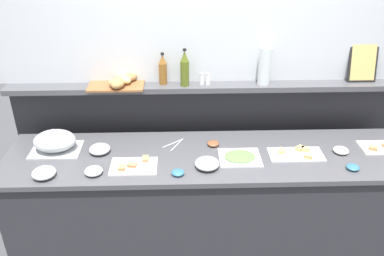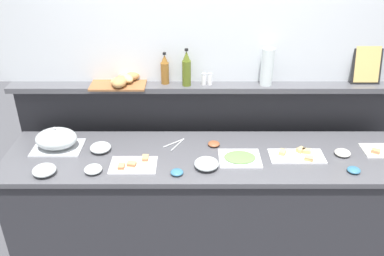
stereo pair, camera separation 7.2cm
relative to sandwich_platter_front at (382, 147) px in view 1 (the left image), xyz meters
The scene contains 24 objects.
ground_plane 1.61m from the sandwich_platter_front, 155.39° to the left, with size 12.00×12.00×0.00m, color #4C4C51.
buffet_counter 1.29m from the sandwich_platter_front, behind, with size 2.79×0.66×0.89m.
back_ledge_unit 1.32m from the sandwich_platter_front, 159.17° to the left, with size 2.93×0.22×1.22m.
sandwich_platter_front is the anchor object (origin of this frame).
sandwich_platter_side 1.72m from the sandwich_platter_front, behind, with size 0.30×0.20×0.04m.
sandwich_platter_rear 0.62m from the sandwich_platter_front, behind, with size 0.37×0.18×0.04m.
cold_cuts_platter 1.01m from the sandwich_platter_front, behind, with size 0.28×0.23×0.02m.
serving_cloche 2.27m from the sandwich_platter_front, behind, with size 0.34×0.24×0.17m.
glass_bowl_large 1.96m from the sandwich_platter_front, behind, with size 0.14×0.14×0.06m.
glass_bowl_medium 1.97m from the sandwich_platter_front, behind, with size 0.11×0.11×0.05m.
glass_bowl_small 1.25m from the sandwich_platter_front, behind, with size 0.16×0.16×0.06m.
glass_bowl_extra 2.28m from the sandwich_platter_front, behind, with size 0.15×0.15×0.06m.
condiment_bowl_dark 1.45m from the sandwich_platter_front, 169.32° to the right, with size 0.08×0.08×0.03m, color teal.
condiment_bowl_cream 1.18m from the sandwich_platter_front, behind, with size 0.08×0.08×0.03m, color brown.
condiment_bowl_teal 0.31m from the sandwich_platter_front, behind, with size 0.11×0.11×0.04m, color silver.
condiment_bowl_red 0.39m from the sandwich_platter_front, 140.78° to the right, with size 0.08×0.08×0.03m, color teal.
serving_tongs 1.45m from the sandwich_platter_front, behind, with size 0.15×0.17×0.01m.
vinegar_bottle_amber 1.64m from the sandwich_platter_front, 165.04° to the left, with size 0.06×0.06×0.24m.
olive_oil_bottle 1.49m from the sandwich_platter_front, 164.81° to the left, with size 0.06×0.06×0.28m.
salt_shaker 1.35m from the sandwich_platter_front, 162.77° to the left, with size 0.03×0.03×0.09m.
pepper_shaker 1.31m from the sandwich_platter_front, 162.18° to the left, with size 0.03×0.03×0.09m.
bread_basket 1.91m from the sandwich_platter_front, 168.67° to the left, with size 0.40×0.29×0.08m.
framed_picture 0.64m from the sandwich_platter_front, 97.92° to the left, with size 0.21×0.08×0.29m.
water_carafe 1.00m from the sandwich_platter_front, 154.00° to the left, with size 0.09×0.09×0.27m, color silver.
Camera 1 is at (-0.19, -2.34, 2.38)m, focal length 38.14 mm.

